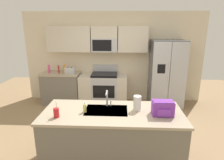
{
  "coord_description": "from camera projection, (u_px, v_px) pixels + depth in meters",
  "views": [
    {
      "loc": [
        0.23,
        -3.51,
        2.23
      ],
      "look_at": [
        0.03,
        0.6,
        1.05
      ],
      "focal_mm": 30.9,
      "sensor_mm": 36.0,
      "label": 1
    }
  ],
  "objects": [
    {
      "name": "ground_plane",
      "position": [
        109.0,
        136.0,
        4.0
      ],
      "size": [
        9.0,
        9.0,
        0.0
      ],
      "primitive_type": "plane",
      "color": "#997A56",
      "rests_on": "ground"
    },
    {
      "name": "kitchen_wall_unit",
      "position": [
        109.0,
        52.0,
        5.6
      ],
      "size": [
        5.2,
        0.43,
        2.6
      ],
      "color": "beige",
      "rests_on": "ground"
    },
    {
      "name": "back_counter",
      "position": [
        62.0,
        88.0,
        5.67
      ],
      "size": [
        1.1,
        0.63,
        0.9
      ],
      "color": "slate",
      "rests_on": "ground"
    },
    {
      "name": "range_oven",
      "position": [
        103.0,
        89.0,
        5.62
      ],
      "size": [
        1.36,
        0.61,
        1.1
      ],
      "color": "#B7BABF",
      "rests_on": "ground"
    },
    {
      "name": "refrigerator",
      "position": [
        166.0,
        74.0,
        5.33
      ],
      "size": [
        0.9,
        0.76,
        1.85
      ],
      "color": "#4C4F54",
      "rests_on": "ground"
    },
    {
      "name": "island_counter",
      "position": [
        112.0,
        136.0,
        3.19
      ],
      "size": [
        2.23,
        0.94,
        0.9
      ],
      "color": "slate",
      "rests_on": "ground"
    },
    {
      "name": "toaster",
      "position": [
        70.0,
        70.0,
        5.46
      ],
      "size": [
        0.28,
        0.16,
        0.18
      ],
      "color": "#B7BABF",
      "rests_on": "back_counter"
    },
    {
      "name": "pepper_mill",
      "position": [
        59.0,
        69.0,
        5.52
      ],
      "size": [
        0.05,
        0.05,
        0.22
      ],
      "primitive_type": "cylinder",
      "color": "#B2332D",
      "rests_on": "back_counter"
    },
    {
      "name": "bottle_pink",
      "position": [
        49.0,
        69.0,
        5.56
      ],
      "size": [
        0.06,
        0.06,
        0.22
      ],
      "primitive_type": "cylinder",
      "color": "#EA4C93",
      "rests_on": "back_counter"
    },
    {
      "name": "bottle_orange",
      "position": [
        64.0,
        69.0,
        5.49
      ],
      "size": [
        0.06,
        0.06,
        0.24
      ],
      "primitive_type": "cylinder",
      "color": "orange",
      "rests_on": "back_counter"
    },
    {
      "name": "sink_faucet",
      "position": [
        107.0,
        97.0,
        3.21
      ],
      "size": [
        0.08,
        0.21,
        0.28
      ],
      "color": "#B7BABF",
      "rests_on": "island_counter"
    },
    {
      "name": "drink_cup_red",
      "position": [
        56.0,
        113.0,
        2.87
      ],
      "size": [
        0.08,
        0.08,
        0.26
      ],
      "color": "red",
      "rests_on": "island_counter"
    },
    {
      "name": "soap_dispenser",
      "position": [
        85.0,
        108.0,
        3.03
      ],
      "size": [
        0.06,
        0.06,
        0.17
      ],
      "color": "#D8CC66",
      "rests_on": "island_counter"
    },
    {
      "name": "paper_towel_roll",
      "position": [
        137.0,
        103.0,
        3.1
      ],
      "size": [
        0.12,
        0.12,
        0.24
      ],
      "primitive_type": "cylinder",
      "color": "white",
      "rests_on": "island_counter"
    },
    {
      "name": "backpack",
      "position": [
        163.0,
        108.0,
        2.93
      ],
      "size": [
        0.32,
        0.22,
        0.23
      ],
      "color": "purple",
      "rests_on": "island_counter"
    }
  ]
}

